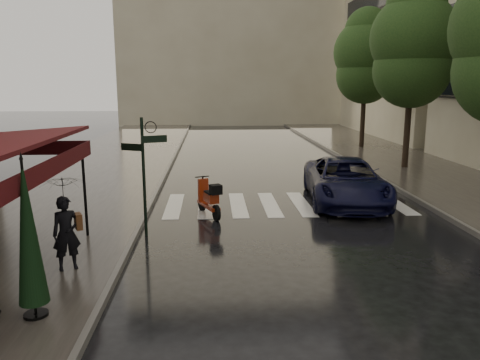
{
  "coord_description": "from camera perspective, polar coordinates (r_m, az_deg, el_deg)",
  "views": [
    {
      "loc": [
        0.55,
        -8.9,
        3.94
      ],
      "look_at": [
        1.29,
        3.3,
        1.4
      ],
      "focal_mm": 35.0,
      "sensor_mm": 36.0,
      "label": 1
    }
  ],
  "objects": [
    {
      "name": "signpost",
      "position": [
        12.21,
        -11.66,
        1.55
      ],
      "size": [
        1.17,
        0.29,
        3.1
      ],
      "color": "black",
      "rests_on": "ground"
    },
    {
      "name": "parasol_front",
      "position": [
        8.31,
        -24.41,
        -5.83
      ],
      "size": [
        0.49,
        0.49,
        2.72
      ],
      "color": "black",
      "rests_on": "sidewalk_near"
    },
    {
      "name": "ground",
      "position": [
        9.74,
        -6.57,
        -12.19
      ],
      "size": [
        120.0,
        120.0,
        0.0
      ],
      "primitive_type": "plane",
      "color": "black",
      "rests_on": "ground"
    },
    {
      "name": "sidewalk_near",
      "position": [
        21.84,
        -16.81,
        1.0
      ],
      "size": [
        6.0,
        60.0,
        0.12
      ],
      "primitive_type": "cube",
      "color": "#38332D",
      "rests_on": "ground"
    },
    {
      "name": "tree_far",
      "position": [
        29.4,
        15.11,
        14.3
      ],
      "size": [
        3.8,
        3.8,
        8.16
      ],
      "color": "black",
      "rests_on": "sidewalk_far"
    },
    {
      "name": "tree_mid",
      "position": [
        22.79,
        20.37,
        15.19
      ],
      "size": [
        3.8,
        3.8,
        8.34
      ],
      "color": "black",
      "rests_on": "sidewalk_far"
    },
    {
      "name": "curb_near",
      "position": [
        21.34,
        -8.82,
        1.17
      ],
      "size": [
        0.12,
        60.0,
        0.16
      ],
      "primitive_type": "cube",
      "color": "#595651",
      "rests_on": "ground"
    },
    {
      "name": "scooter",
      "position": [
        14.07,
        -3.75,
        -2.36
      ],
      "size": [
        0.83,
        1.62,
        1.11
      ],
      "rotation": [
        0.0,
        0.0,
        0.37
      ],
      "color": "black",
      "rests_on": "ground"
    },
    {
      "name": "crosswalk",
      "position": [
        15.6,
        5.57,
        -2.93
      ],
      "size": [
        7.85,
        3.2,
        0.01
      ],
      "color": "silver",
      "rests_on": "ground"
    },
    {
      "name": "curb_far",
      "position": [
        22.34,
        14.55,
        1.4
      ],
      "size": [
        0.12,
        60.0,
        0.16
      ],
      "primitive_type": "cube",
      "color": "#595651",
      "rests_on": "ground"
    },
    {
      "name": "haussmann_far",
      "position": [
        38.74,
        22.08,
        18.8
      ],
      "size": [
        8.0,
        16.0,
        18.5
      ],
      "primitive_type": "cube",
      "color": "tan",
      "rests_on": "ground"
    },
    {
      "name": "parked_car",
      "position": [
        16.06,
        12.73,
        -0.09
      ],
      "size": [
        2.98,
        5.47,
        1.45
      ],
      "primitive_type": "imported",
      "rotation": [
        0.0,
        0.0,
        -0.11
      ],
      "color": "black",
      "rests_on": "ground"
    },
    {
      "name": "pedestrian_with_umbrella",
      "position": [
        10.14,
        -20.71,
        -1.71
      ],
      "size": [
        1.24,
        1.25,
        2.39
      ],
      "rotation": [
        0.0,
        0.0,
        0.46
      ],
      "color": "black",
      "rests_on": "sidewalk_near"
    },
    {
      "name": "sidewalk_far",
      "position": [
        23.36,
        21.09,
        1.39
      ],
      "size": [
        5.5,
        60.0,
        0.12
      ],
      "primitive_type": "cube",
      "color": "#38332D",
      "rests_on": "ground"
    },
    {
      "name": "backdrop_building",
      "position": [
        47.35,
        -0.54,
        19.09
      ],
      "size": [
        22.0,
        6.0,
        20.0
      ],
      "primitive_type": "cube",
      "color": "tan",
      "rests_on": "ground"
    }
  ]
}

